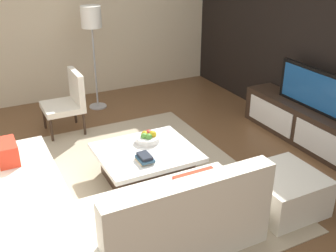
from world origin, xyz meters
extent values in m
plane|color=brown|center=(0.00, 0.00, 0.00)|extent=(14.00, 14.00, 0.00)
cube|color=beige|center=(-3.20, 0.20, 1.40)|extent=(0.12, 5.20, 2.80)
cube|color=tan|center=(-0.10, 0.00, 0.01)|extent=(3.26, 2.51, 0.01)
cube|color=#332319|center=(0.00, 2.40, 0.25)|extent=(2.07, 0.44, 0.50)
cube|color=white|center=(-0.48, 2.18, 0.25)|extent=(0.88, 0.01, 0.35)
cube|color=white|center=(0.48, 2.18, 0.25)|extent=(0.88, 0.01, 0.35)
cube|color=black|center=(0.00, 2.40, 0.77)|extent=(1.10, 0.05, 0.54)
cube|color=#194C8C|center=(0.00, 2.37, 0.77)|extent=(0.99, 0.01, 0.46)
cube|color=silver|center=(0.20, -1.30, 0.20)|extent=(2.31, 0.85, 0.40)
cube|color=silver|center=(0.93, -0.11, 0.20)|extent=(0.85, 1.52, 0.40)
cube|color=silver|center=(1.27, -0.11, 0.61)|extent=(0.18, 1.52, 0.41)
cube|color=red|center=(-0.49, -1.30, 0.51)|extent=(0.36, 0.20, 0.22)
cube|color=red|center=(0.93, 0.27, 0.43)|extent=(0.60, 0.44, 0.06)
cube|color=#332319|center=(-0.10, 0.10, 0.17)|extent=(0.74, 0.85, 0.33)
cube|color=white|center=(-0.10, 0.10, 0.35)|extent=(0.93, 1.06, 0.05)
cylinder|color=#332319|center=(-2.03, -0.65, 0.19)|extent=(0.04, 0.04, 0.38)
cylinder|color=#332319|center=(-1.55, -0.65, 0.19)|extent=(0.04, 0.04, 0.38)
cylinder|color=#332319|center=(-2.03, -0.20, 0.19)|extent=(0.04, 0.04, 0.38)
cylinder|color=#332319|center=(-1.55, -0.20, 0.19)|extent=(0.04, 0.04, 0.38)
cube|color=silver|center=(-1.79, -0.43, 0.38)|extent=(0.56, 0.53, 0.08)
cube|color=silver|center=(-1.79, -0.20, 0.65)|extent=(0.56, 0.08, 0.45)
cylinder|color=#A5A5AA|center=(-2.48, 0.29, 0.01)|extent=(0.28, 0.28, 0.02)
cylinder|color=#A5A5AA|center=(-2.48, 0.29, 0.66)|extent=(0.03, 0.03, 1.27)
cylinder|color=white|center=(-2.48, 0.29, 1.46)|extent=(0.31, 0.31, 0.32)
cube|color=silver|center=(1.02, 1.11, 0.20)|extent=(0.70, 0.70, 0.40)
cylinder|color=silver|center=(-0.28, 0.20, 0.42)|extent=(0.28, 0.28, 0.07)
sphere|color=#4C8C33|center=(-0.23, 0.19, 0.47)|extent=(0.08, 0.08, 0.08)
sphere|color=gold|center=(-0.27, 0.26, 0.47)|extent=(0.09, 0.09, 0.09)
sphere|color=#B23326|center=(-0.31, 0.23, 0.47)|extent=(0.09, 0.09, 0.09)
sphere|color=gold|center=(-0.31, 0.18, 0.47)|extent=(0.09, 0.09, 0.09)
sphere|color=#4C8C33|center=(-0.28, 0.16, 0.47)|extent=(0.08, 0.08, 0.08)
cube|color=#CCB78C|center=(0.11, -0.01, 0.39)|extent=(0.18, 0.15, 0.02)
cube|color=#2D516B|center=(0.13, -0.01, 0.42)|extent=(0.21, 0.15, 0.03)
cube|color=#1E232D|center=(0.12, -0.01, 0.45)|extent=(0.19, 0.12, 0.03)
camera|label=1|loc=(3.56, -1.49, 2.53)|focal=43.43mm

